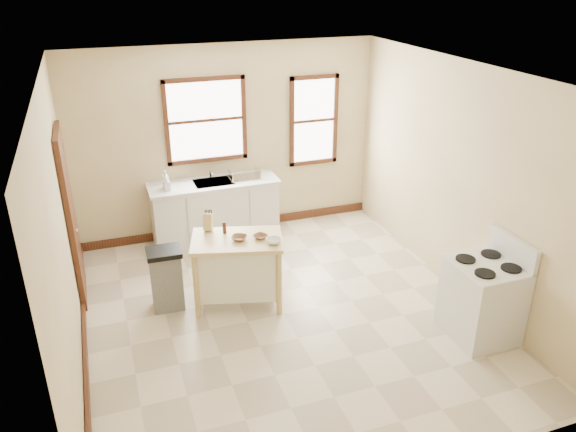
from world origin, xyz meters
The scene contains 23 objects.
floor centered at (0.00, 0.00, 0.00)m, with size 5.00×5.00×0.00m, color beige.
ceiling centered at (0.00, 0.00, 2.80)m, with size 5.00×5.00×0.00m, color white.
wall_back centered at (0.00, 2.50, 1.40)m, with size 4.50×0.04×2.80m, color beige.
wall_left centered at (-2.25, 0.00, 1.40)m, with size 0.04×5.00×2.80m, color beige.
wall_right centered at (2.25, 0.00, 1.40)m, with size 0.04×5.00×2.80m, color beige.
window_main centered at (-0.30, 2.48, 1.75)m, with size 1.17×0.06×1.22m, color #361A0E, non-canonical shape.
window_side centered at (1.35, 2.48, 1.60)m, with size 0.77×0.06×1.37m, color #361A0E, non-canonical shape.
door_left centered at (-2.21, 1.30, 1.05)m, with size 0.06×0.90×2.10m, color #361A0E.
baseboard_back centered at (0.00, 2.47, 0.06)m, with size 4.50×0.04×0.12m, color #361A0E.
baseboard_left centered at (-2.22, 0.00, 0.06)m, with size 0.04×5.00×0.12m, color #361A0E.
sink_counter centered at (-0.30, 2.20, 0.46)m, with size 1.86×0.62×0.92m, color beige, non-canonical shape.
faucet centered at (-0.30, 2.38, 1.03)m, with size 0.03×0.03×0.22m, color silver.
soap_bottle_a centered at (-0.97, 2.19, 1.04)m, with size 0.10×0.10×0.25m, color #B2B2B2.
soap_bottle_b centered at (-0.97, 2.10, 1.01)m, with size 0.08×0.09×0.19m, color #B2B2B2.
dish_rack centered at (0.16, 2.20, 0.97)m, with size 0.44×0.33×0.11m, color silver, non-canonical shape.
kitchen_island centered at (-0.42, 0.45, 0.43)m, with size 1.05×0.67×0.86m, color #EBD48A, non-canonical shape.
knife_block centered at (-0.68, 0.78, 0.96)m, with size 0.10×0.10×0.20m, color tan, non-canonical shape.
pepper_grinder centered at (-0.52, 0.64, 0.93)m, with size 0.04×0.04×0.15m, color #431E12.
bowl_a centered at (-0.40, 0.41, 0.88)m, with size 0.18×0.18×0.04m, color brown.
bowl_b centered at (-0.16, 0.37, 0.88)m, with size 0.16×0.16×0.04m, color brown.
bowl_c centered at (-0.05, 0.20, 0.89)m, with size 0.18×0.18×0.05m, color white.
trash_bin centered at (-1.25, 0.62, 0.39)m, with size 0.40×0.33×0.77m, color slate, non-canonical shape.
gas_stove centered at (1.91, -1.08, 0.58)m, with size 0.71×0.72×1.15m, color silver, non-canonical shape.
Camera 1 is at (-1.81, -5.24, 3.80)m, focal length 35.00 mm.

